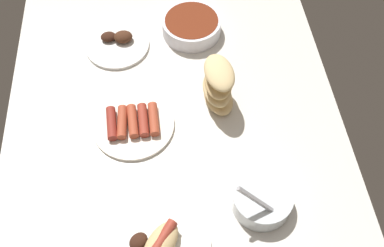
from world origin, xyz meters
The scene contains 7 objects.
ground_plane centered at (0.00, 0.00, -1.50)cm, with size 120.00×90.00×3.00cm, color silver.
bread_stack centered at (-9.33, 12.26, 7.20)cm, with size 13.74×9.51×14.40cm.
plate_grilled_meat centered at (-33.13, -14.90, 0.97)cm, with size 19.15×19.15×4.12cm.
plate_hotdog_assembled centered at (30.04, -5.76, 1.76)cm, with size 22.36×22.36×5.61cm.
bowl_coleslaw centered at (21.70, 18.57, 3.01)cm, with size 14.15×14.44×14.78cm.
plate_sausages centered at (-3.48, -10.92, 1.18)cm, with size 21.77×21.77×3.50cm.
bowl_chili centered at (-36.36, 7.88, 2.86)cm, with size 17.94×17.94×5.22cm.
Camera 1 is at (59.84, -1.58, 95.84)cm, focal length 40.15 mm.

